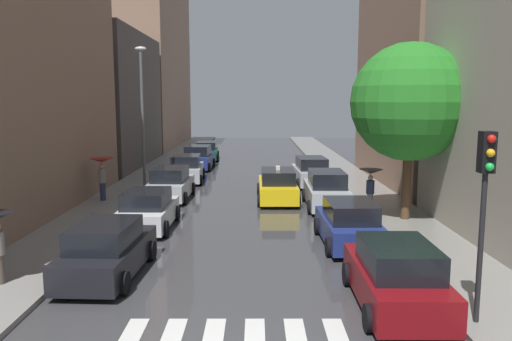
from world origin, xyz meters
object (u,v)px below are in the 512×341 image
parked_car_left_fourth (187,169)px  traffic_light_right_corner (486,185)px  parked_car_left_second (148,211)px  parked_car_left_fifth (199,158)px  parked_car_left_nearest (108,251)px  parked_car_right_fourth (312,172)px  parked_car_right_third (327,191)px  street_tree_right (411,102)px  pedestrian_by_kerb (371,180)px  parked_car_left_sixth (207,151)px  lamp_post_left (143,110)px  parked_car_left_third (171,184)px  pedestrian_far_side (103,168)px  parked_car_right_second (350,224)px  parked_car_right_nearest (397,277)px  taxi_midroad (278,186)px

parked_car_left_fourth → traffic_light_right_corner: bearing=-157.9°
parked_car_left_second → parked_car_left_fifth: 17.36m
parked_car_left_nearest → parked_car_left_fourth: 17.02m
parked_car_left_fourth → parked_car_right_fourth: bearing=-101.7°
parked_car_right_third → street_tree_right: bearing=-133.2°
parked_car_right_third → pedestrian_by_kerb: bearing=-122.6°
parked_car_left_sixth → parked_car_right_third: 20.54m
lamp_post_left → parked_car_left_third: bearing=-37.5°
parked_car_left_third → pedestrian_by_kerb: size_ratio=2.28×
pedestrian_far_side → lamp_post_left: 3.91m
parked_car_left_fifth → lamp_post_left: bearing=172.4°
parked_car_right_second → pedestrian_far_side: bearing=55.3°
parked_car_right_nearest → parked_car_right_second: parked_car_right_nearest is taller
parked_car_right_nearest → parked_car_left_nearest: bearing=74.8°
parked_car_left_fifth → pedestrian_far_side: 12.87m
pedestrian_by_kerb → street_tree_right: size_ratio=0.26×
parked_car_left_nearest → parked_car_left_sixth: 28.46m
parked_car_left_fifth → street_tree_right: bearing=-144.9°
parked_car_left_third → parked_car_left_sixth: 17.05m
pedestrian_by_kerb → street_tree_right: bearing=-115.0°
parked_car_left_fifth → parked_car_right_second: (7.57, -19.64, -0.07)m
parked_car_left_sixth → parked_car_right_nearest: size_ratio=1.01×
parked_car_left_third → street_tree_right: size_ratio=0.58×
parked_car_right_third → traffic_light_right_corner: (1.63, -12.73, 2.46)m
parked_car_right_nearest → traffic_light_right_corner: 3.15m
parked_car_left_second → taxi_midroad: size_ratio=0.87×
pedestrian_by_kerb → traffic_light_right_corner: 11.68m
parked_car_right_second → parked_car_right_fourth: size_ratio=0.92×
parked_car_right_fourth → lamp_post_left: size_ratio=0.59×
parked_car_left_fourth → parked_car_right_nearest: 20.75m
parked_car_right_third → pedestrian_far_side: size_ratio=2.07×
street_tree_right → parked_car_left_third: bearing=155.6°
parked_car_left_nearest → pedestrian_far_side: bearing=20.1°
parked_car_left_second → taxi_midroad: (5.42, 5.58, 0.03)m
parked_car_right_third → parked_car_left_third: bearing=75.7°
parked_car_right_nearest → lamp_post_left: (-9.48, 14.85, 3.77)m
pedestrian_far_side → street_tree_right: (13.91, -3.87, 3.25)m
taxi_midroad → pedestrian_by_kerb: pedestrian_by_kerb is taller
parked_car_right_second → taxi_midroad: size_ratio=0.90×
parked_car_left_sixth → parked_car_right_nearest: parked_car_right_nearest is taller
parked_car_right_second → lamp_post_left: size_ratio=0.54×
parked_car_left_fourth → pedestrian_by_kerb: bearing=-135.4°
parked_car_left_fourth → parked_car_left_sixth: 11.44m
parked_car_left_third → pedestrian_far_side: size_ratio=2.01×
parked_car_right_second → taxi_midroad: (-2.20, 7.85, 0.01)m
parked_car_left_fifth → parked_car_right_third: parked_car_right_third is taller
parked_car_left_nearest → street_tree_right: 13.18m
parked_car_left_third → parked_car_right_fourth: bearing=-59.3°
parked_car_right_third → pedestrian_far_side: pedestrian_far_side is taller
parked_car_left_nearest → parked_car_left_sixth: bearing=2.3°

